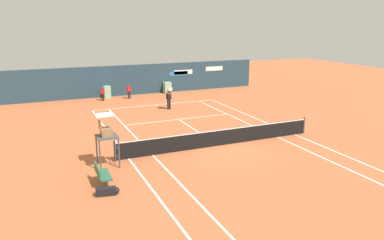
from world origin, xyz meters
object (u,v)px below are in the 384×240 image
at_px(player_bench, 102,173).
at_px(equipment_bag, 108,191).
at_px(umpire_chair, 106,134).
at_px(player_on_baseline, 169,97).
at_px(ball_kid_left_post, 129,90).
at_px(ball_kid_right_post, 102,93).
at_px(tennis_ball_by_sideline, 225,121).

height_order(player_bench, equipment_bag, player_bench).
relative_size(umpire_chair, player_on_baseline, 1.38).
height_order(umpire_chair, equipment_bag, umpire_chair).
height_order(player_bench, player_on_baseline, player_on_baseline).
relative_size(player_bench, ball_kid_left_post, 1.02).
distance_m(umpire_chair, player_bench, 2.42).
bearing_deg(umpire_chair, player_bench, -18.20).
xyz_separation_m(umpire_chair, ball_kid_left_post, (5.07, 15.80, -0.90)).
height_order(player_bench, ball_kid_right_post, ball_kid_right_post).
bearing_deg(equipment_bag, umpire_chair, 78.83).
distance_m(player_on_baseline, ball_kid_right_post, 7.01).
bearing_deg(umpire_chair, equipment_bag, -11.17).
bearing_deg(equipment_bag, ball_kid_left_post, 73.28).
bearing_deg(ball_kid_left_post, umpire_chair, 65.50).
distance_m(equipment_bag, player_on_baseline, 15.44).
height_order(umpire_chair, ball_kid_left_post, umpire_chair).
height_order(player_bench, tennis_ball_by_sideline, player_bench).
distance_m(player_on_baseline, tennis_ball_by_sideline, 5.76).
relative_size(player_bench, ball_kid_right_post, 1.09).
bearing_deg(equipment_bag, ball_kid_right_post, 80.20).
relative_size(player_on_baseline, ball_kid_left_post, 1.42).
bearing_deg(player_bench, equipment_bag, 2.08).
xyz_separation_m(player_on_baseline, ball_kid_right_post, (-4.30, 5.52, -0.29)).
xyz_separation_m(ball_kid_left_post, tennis_ball_by_sideline, (4.18, -10.71, -0.73)).
bearing_deg(player_bench, player_on_baseline, 148.23).
relative_size(ball_kid_left_post, ball_kid_right_post, 1.07).
distance_m(player_bench, player_on_baseline, 14.47).
xyz_separation_m(umpire_chair, equipment_bag, (-0.62, -3.15, -1.50)).
xyz_separation_m(equipment_bag, tennis_ball_by_sideline, (9.88, 8.24, -0.13)).
relative_size(player_on_baseline, ball_kid_right_post, 1.53).
bearing_deg(tennis_ball_by_sideline, player_on_baseline, 113.96).
relative_size(equipment_bag, player_on_baseline, 0.51).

